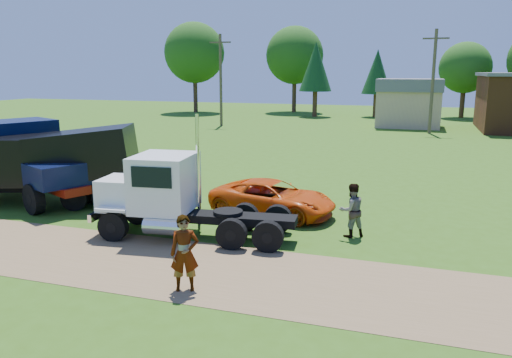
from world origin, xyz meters
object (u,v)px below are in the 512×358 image
(spectator_a, at_px, (185,253))
(white_semi_tractor, at_px, (167,195))
(navy_truck, at_px, (29,158))
(orange_pickup, at_px, (273,198))
(black_dump_truck, at_px, (51,162))

(spectator_a, bearing_deg, white_semi_tractor, 100.21)
(navy_truck, xyz_separation_m, orange_pickup, (11.08, 0.46, -1.03))
(orange_pickup, bearing_deg, spectator_a, -173.18)
(white_semi_tractor, xyz_separation_m, navy_truck, (-8.36, 2.94, 0.31))
(orange_pickup, bearing_deg, white_semi_tractor, 149.93)
(spectator_a, bearing_deg, orange_pickup, 65.17)
(white_semi_tractor, xyz_separation_m, spectator_a, (2.50, -3.81, -0.41))
(white_semi_tractor, relative_size, black_dump_truck, 0.90)
(navy_truck, relative_size, spectator_a, 3.92)
(white_semi_tractor, relative_size, navy_truck, 0.89)
(black_dump_truck, bearing_deg, white_semi_tractor, -38.44)
(black_dump_truck, relative_size, navy_truck, 0.99)
(black_dump_truck, height_order, orange_pickup, black_dump_truck)
(orange_pickup, distance_m, spectator_a, 7.22)
(spectator_a, bearing_deg, black_dump_truck, 123.47)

